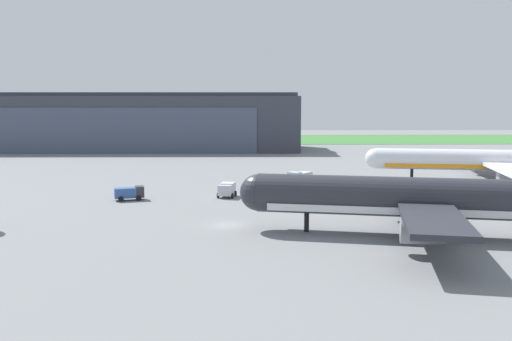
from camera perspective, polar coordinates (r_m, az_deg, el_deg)
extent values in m
plane|color=slate|center=(65.28, -2.97, -5.76)|extent=(440.00, 440.00, 0.00)
cube|color=#3F7A38|center=(215.39, -1.44, 3.32)|extent=(440.00, 56.00, 0.08)
cube|color=#383D47|center=(172.66, -13.34, 4.87)|extent=(104.62, 28.72, 16.36)
cube|color=#424C60|center=(158.62, -14.46, 4.06)|extent=(79.51, 0.30, 13.09)
cube|color=#383D47|center=(172.56, -13.43, 7.79)|extent=(104.62, 6.89, 1.20)
cylinder|color=silver|center=(109.03, 23.77, 1.00)|extent=(43.15, 11.10, 3.89)
sphere|color=silver|center=(105.57, 12.39, 1.26)|extent=(3.74, 3.74, 3.74)
cube|color=orange|center=(109.14, 23.74, 0.44)|extent=(39.75, 10.55, 0.68)
cube|color=silver|center=(119.65, 22.86, 1.31)|extent=(10.06, 20.23, 0.56)
cylinder|color=gray|center=(118.10, 22.63, 0.58)|extent=(4.00, 2.73, 2.14)
cylinder|color=gray|center=(100.45, 25.08, -0.62)|extent=(4.00, 2.73, 2.14)
cylinder|color=black|center=(106.55, 16.05, -0.41)|extent=(0.56, 0.56, 2.06)
cylinder|color=black|center=(111.77, 24.28, -0.43)|extent=(0.56, 0.56, 2.06)
cylinder|color=black|center=(107.87, 24.85, -0.71)|extent=(0.56, 0.56, 2.06)
cylinder|color=#282B33|center=(61.52, 16.49, -2.72)|extent=(35.18, 11.19, 4.38)
sphere|color=#282B33|center=(62.16, 0.22, -2.31)|extent=(4.20, 4.20, 4.20)
cube|color=silver|center=(61.73, 16.45, -3.82)|extent=(32.44, 10.68, 0.77)
cube|color=#282B33|center=(70.18, 16.33, -1.96)|extent=(8.43, 15.72, 0.56)
cube|color=#282B33|center=(53.26, 18.17, -4.89)|extent=(8.43, 15.72, 0.56)
cylinder|color=gray|center=(69.18, 15.73, -3.34)|extent=(4.55, 3.18, 2.41)
cylinder|color=gray|center=(54.63, 17.10, -6.17)|extent=(4.55, 3.18, 2.41)
cylinder|color=black|center=(62.05, 5.34, -5.45)|extent=(0.56, 0.56, 2.17)
cylinder|color=black|center=(64.54, 17.42, -5.26)|extent=(0.56, 0.56, 2.17)
cylinder|color=black|center=(60.09, 17.94, -6.19)|extent=(0.56, 0.56, 2.17)
cube|color=#B7BCC6|center=(98.73, 4.07, -0.63)|extent=(2.75, 2.71, 1.65)
cube|color=#B7BCC6|center=(100.80, 4.93, -0.56)|extent=(3.83, 3.94, 1.37)
cylinder|color=black|center=(99.65, 3.58, -1.03)|extent=(0.69, 0.74, 0.75)
cylinder|color=black|center=(98.29, 4.67, -1.16)|extent=(0.69, 0.74, 0.75)
cylinder|color=black|center=(102.09, 4.61, -0.84)|extent=(0.69, 0.74, 0.75)
cylinder|color=black|center=(100.77, 5.68, -0.96)|extent=(0.69, 0.74, 0.75)
cube|color=#B7BCC6|center=(83.03, -3.27, -2.11)|extent=(2.27, 1.59, 1.61)
cube|color=#B7BCC6|center=(84.73, -2.98, -1.87)|extent=(2.49, 2.72, 1.75)
cylinder|color=black|center=(83.55, -4.00, -2.62)|extent=(0.42, 0.85, 0.82)
cylinder|color=black|center=(83.01, -2.50, -2.67)|extent=(0.42, 0.85, 0.82)
cylinder|color=black|center=(85.59, -3.64, -2.38)|extent=(0.42, 0.85, 0.82)
cylinder|color=black|center=(85.06, -2.17, -2.43)|extent=(0.42, 0.85, 0.82)
cube|color=#2D2D33|center=(83.69, -12.14, -2.18)|extent=(1.67, 2.00, 1.65)
cube|color=#335693|center=(83.51, -13.60, -2.30)|extent=(3.46, 2.56, 1.49)
cylinder|color=black|center=(82.88, -12.23, -2.86)|extent=(0.83, 0.49, 0.79)
cylinder|color=black|center=(84.73, -12.36, -2.64)|extent=(0.83, 0.49, 0.79)
cylinder|color=black|center=(82.65, -14.00, -2.93)|extent=(0.83, 0.49, 0.79)
cylinder|color=black|center=(84.51, -14.10, -2.72)|extent=(0.83, 0.49, 0.79)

